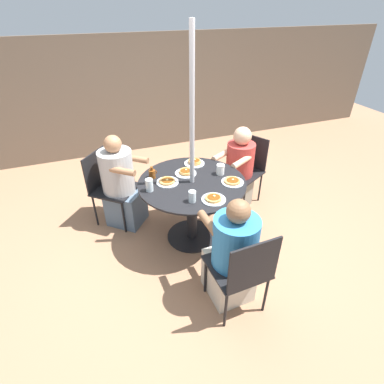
% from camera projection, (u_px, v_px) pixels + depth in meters
% --- Properties ---
extents(ground_plane, '(12.00, 12.00, 0.00)m').
position_uv_depth(ground_plane, '(192.00, 236.00, 3.57)').
color(ground_plane, '#9E7051').
extents(back_fence, '(10.00, 0.06, 1.94)m').
position_uv_depth(back_fence, '(137.00, 96.00, 5.13)').
color(back_fence, brown).
rests_on(back_fence, ground).
extents(patio_table, '(1.15, 1.15, 0.76)m').
position_uv_depth(patio_table, '(192.00, 197.00, 3.26)').
color(patio_table, black).
rests_on(patio_table, ground).
extents(umbrella_pole, '(0.05, 0.05, 2.26)m').
position_uv_depth(umbrella_pole, '(192.00, 149.00, 2.95)').
color(umbrella_pole, '#ADADB2').
rests_on(umbrella_pole, ground).
extents(patio_chair_north, '(0.48, 0.48, 0.90)m').
position_uv_depth(patio_chair_north, '(243.00, 269.00, 2.46)').
color(patio_chair_north, black).
rests_on(patio_chair_north, ground).
extents(diner_north, '(0.40, 0.55, 1.10)m').
position_uv_depth(diner_north, '(232.00, 256.00, 2.61)').
color(diner_north, beige).
rests_on(diner_north, ground).
extents(patio_chair_east, '(0.63, 0.63, 0.90)m').
position_uv_depth(patio_chair_east, '(246.00, 166.00, 3.96)').
color(patio_chair_east, black).
rests_on(patio_chair_east, ground).
extents(diner_east, '(0.60, 0.54, 1.10)m').
position_uv_depth(diner_east, '(238.00, 172.00, 3.85)').
color(diner_east, gray).
rests_on(diner_east, ground).
extents(patio_chair_south, '(0.65, 0.65, 0.90)m').
position_uv_depth(patio_chair_south, '(108.00, 183.00, 3.59)').
color(patio_chair_south, black).
rests_on(patio_chair_south, ground).
extents(diner_south, '(0.60, 0.59, 1.15)m').
position_uv_depth(diner_south, '(121.00, 186.00, 3.54)').
color(diner_south, slate).
rests_on(diner_south, ground).
extents(pancake_plate_a, '(0.23, 0.23, 0.04)m').
position_uv_depth(pancake_plate_a, '(167.00, 182.00, 3.13)').
color(pancake_plate_a, white).
rests_on(pancake_plate_a, patio_table).
extents(pancake_plate_b, '(0.23, 0.23, 0.05)m').
position_uv_depth(pancake_plate_b, '(214.00, 199.00, 2.86)').
color(pancake_plate_b, white).
rests_on(pancake_plate_b, patio_table).
extents(pancake_plate_c, '(0.23, 0.23, 0.05)m').
position_uv_depth(pancake_plate_c, '(186.00, 172.00, 3.28)').
color(pancake_plate_c, white).
rests_on(pancake_plate_c, patio_table).
extents(pancake_plate_d, '(0.23, 0.23, 0.04)m').
position_uv_depth(pancake_plate_d, '(232.00, 181.00, 3.13)').
color(pancake_plate_d, white).
rests_on(pancake_plate_d, patio_table).
extents(pancake_plate_e, '(0.23, 0.23, 0.06)m').
position_uv_depth(pancake_plate_e, '(195.00, 162.00, 3.48)').
color(pancake_plate_e, white).
rests_on(pancake_plate_e, patio_table).
extents(syrup_bottle, '(0.09, 0.07, 0.13)m').
position_uv_depth(syrup_bottle, '(152.00, 174.00, 3.19)').
color(syrup_bottle, brown).
rests_on(syrup_bottle, patio_table).
extents(coffee_cup, '(0.09, 0.09, 0.11)m').
position_uv_depth(coffee_cup, '(220.00, 169.00, 3.26)').
color(coffee_cup, white).
rests_on(coffee_cup, patio_table).
extents(drinking_glass_a, '(0.07, 0.07, 0.11)m').
position_uv_depth(drinking_glass_a, '(192.00, 196.00, 2.82)').
color(drinking_glass_a, silver).
rests_on(drinking_glass_a, patio_table).
extents(drinking_glass_b, '(0.08, 0.08, 0.13)m').
position_uv_depth(drinking_glass_b, '(149.00, 185.00, 2.97)').
color(drinking_glass_b, silver).
rests_on(drinking_glass_b, patio_table).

